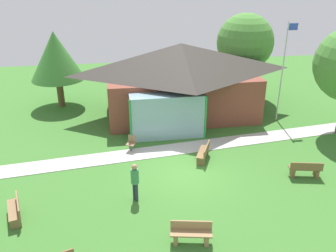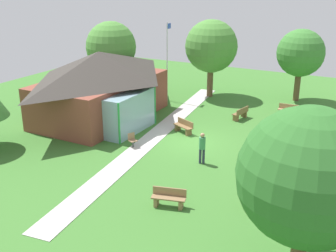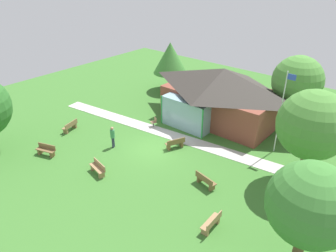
# 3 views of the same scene
# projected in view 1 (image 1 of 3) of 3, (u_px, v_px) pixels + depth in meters

# --- Properties ---
(ground_plane) EXTENTS (44.00, 44.00, 0.00)m
(ground_plane) POSITION_uv_depth(u_px,v_px,m) (184.00, 173.00, 17.57)
(ground_plane) COLOR #3D752D
(pavilion) EXTENTS (10.41, 7.29, 4.70)m
(pavilion) POSITION_uv_depth(u_px,v_px,m) (180.00, 79.00, 23.43)
(pavilion) COLOR brown
(pavilion) RESTS_ON ground_plane
(footpath) EXTENTS (23.65, 4.12, 0.03)m
(footpath) POSITION_uv_depth(u_px,v_px,m) (175.00, 149.00, 19.77)
(footpath) COLOR #BCB7B2
(footpath) RESTS_ON ground_plane
(flagpole) EXTENTS (0.64, 0.08, 6.22)m
(flagpole) POSITION_uv_depth(u_px,v_px,m) (283.00, 68.00, 22.16)
(flagpole) COLOR silver
(flagpole) RESTS_ON ground_plane
(bench_mid_right) EXTENTS (1.56, 0.75, 0.84)m
(bench_mid_right) POSITION_uv_depth(u_px,v_px,m) (305.00, 169.00, 17.08)
(bench_mid_right) COLOR brown
(bench_mid_right) RESTS_ON ground_plane
(bench_mid_left) EXTENTS (0.83, 1.56, 0.84)m
(bench_mid_left) POSITION_uv_depth(u_px,v_px,m) (15.00, 210.00, 14.26)
(bench_mid_left) COLOR olive
(bench_mid_left) RESTS_ON ground_plane
(bench_rear_near_path) EXTENTS (1.02, 1.55, 0.84)m
(bench_rear_near_path) POSITION_uv_depth(u_px,v_px,m) (204.00, 153.00, 18.57)
(bench_rear_near_path) COLOR brown
(bench_rear_near_path) RESTS_ON ground_plane
(bench_front_center) EXTENTS (1.56, 0.72, 0.84)m
(bench_front_center) POSITION_uv_depth(u_px,v_px,m) (191.00, 233.00, 13.05)
(bench_front_center) COLOR #9E7A51
(bench_front_center) RESTS_ON ground_plane
(patio_chair_west) EXTENTS (0.59, 0.59, 0.86)m
(patio_chair_west) POSITION_uv_depth(u_px,v_px,m) (131.00, 144.00, 19.48)
(patio_chair_west) COLOR #8C6B4C
(patio_chair_west) RESTS_ON ground_plane
(visitor_strolling_lawn) EXTENTS (0.34, 0.34, 1.74)m
(visitor_strolling_lawn) POSITION_uv_depth(u_px,v_px,m) (135.00, 179.00, 15.17)
(visitor_strolling_lawn) COLOR #2D3347
(visitor_strolling_lawn) RESTS_ON ground_plane
(tree_behind_pavilion_right) EXTENTS (4.08, 4.08, 6.12)m
(tree_behind_pavilion_right) POSITION_uv_depth(u_px,v_px,m) (245.00, 42.00, 26.11)
(tree_behind_pavilion_right) COLOR brown
(tree_behind_pavilion_right) RESTS_ON ground_plane
(tree_behind_pavilion_left) EXTENTS (3.60, 3.60, 5.22)m
(tree_behind_pavilion_left) POSITION_uv_depth(u_px,v_px,m) (56.00, 56.00, 24.35)
(tree_behind_pavilion_left) COLOR brown
(tree_behind_pavilion_left) RESTS_ON ground_plane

